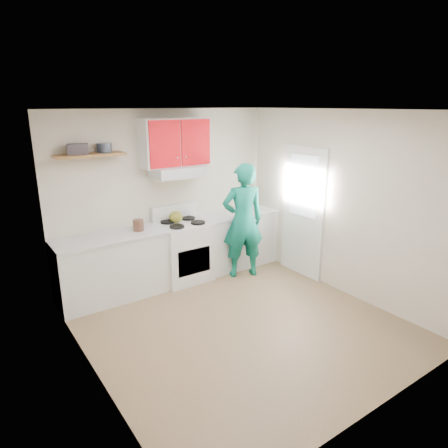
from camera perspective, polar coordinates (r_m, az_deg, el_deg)
floor at (r=5.23m, az=2.17°, el=-13.89°), size 3.80×3.80×0.00m
ceiling at (r=4.50m, az=2.54°, el=15.91°), size 3.60×3.80×0.04m
back_wall at (r=6.27m, az=-8.24°, el=3.99°), size 3.60×0.04×2.60m
front_wall at (r=3.49m, az=21.76°, el=-7.54°), size 3.60×0.04×2.60m
left_wall at (r=3.94m, az=-19.06°, el=-4.46°), size 0.04×3.80×2.60m
right_wall at (r=5.93m, az=16.34°, el=2.76°), size 0.04×3.80×2.60m
door at (r=6.43m, az=11.18°, el=1.63°), size 0.05×0.85×2.05m
door_glass at (r=6.31m, az=11.22°, el=5.32°), size 0.01×0.55×0.95m
counter_left at (r=5.88m, az=-15.65°, el=-6.05°), size 1.52×0.60×0.90m
counter_right at (r=6.83m, az=1.76°, el=-2.19°), size 1.32×0.60×0.90m
stove at (r=6.28m, az=-5.76°, el=-3.91°), size 0.76×0.65×0.92m
range_hood at (r=6.05m, az=-6.59°, el=7.40°), size 0.76×0.44×0.15m
upper_cabinets at (r=6.05m, az=-6.98°, el=11.45°), size 1.02×0.33×0.70m
shelf at (r=5.60m, az=-18.51°, el=9.28°), size 0.90×0.30×0.04m
books at (r=5.57m, az=-20.05°, el=9.97°), size 0.30×0.25×0.13m
tin at (r=5.68m, az=-16.66°, el=10.32°), size 0.23×0.23×0.12m
kettle at (r=6.16m, az=-6.87°, el=1.01°), size 0.24×0.24×0.18m
crock at (r=5.85m, az=-12.08°, el=-0.28°), size 0.19×0.19×0.18m
cutting_board at (r=6.42m, az=-0.65°, el=0.86°), size 0.33×0.26×0.02m
silicone_mat at (r=6.88m, az=4.75°, el=1.83°), size 0.29×0.24×0.01m
person at (r=6.27m, az=2.70°, el=0.45°), size 0.77×0.63×1.82m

